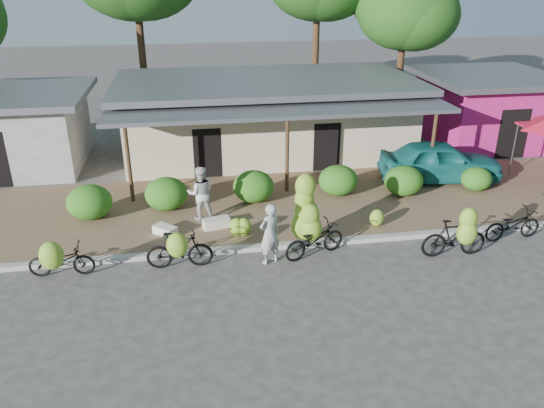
{
  "coord_description": "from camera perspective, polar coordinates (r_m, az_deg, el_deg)",
  "views": [
    {
      "loc": [
        -3.5,
        -11.83,
        7.76
      ],
      "look_at": [
        -1.13,
        2.61,
        1.2
      ],
      "focal_mm": 35.0,
      "sensor_mm": 36.0,
      "label": 1
    }
  ],
  "objects": [
    {
      "name": "ground",
      "position": [
        14.57,
        6.12,
        -8.18
      ],
      "size": [
        100.0,
        100.0,
        0.0
      ],
      "primitive_type": "plane",
      "color": "#413F3C",
      "rests_on": "ground"
    },
    {
      "name": "sidewalk",
      "position": [
        18.84,
        2.22,
        -0.01
      ],
      "size": [
        60.0,
        6.0,
        0.12
      ],
      "primitive_type": "cube",
      "color": "#845E47",
      "rests_on": "ground"
    },
    {
      "name": "curb",
      "position": [
        16.2,
        4.31,
        -4.25
      ],
      "size": [
        60.0,
        0.25,
        0.15
      ],
      "primitive_type": "cube",
      "color": "#A8A399",
      "rests_on": "ground"
    },
    {
      "name": "shop_main",
      "position": [
        23.81,
        -0.56,
        9.44
      ],
      "size": [
        13.0,
        8.5,
        3.35
      ],
      "color": "#C6B496",
      "rests_on": "ground"
    },
    {
      "name": "shop_pink",
      "position": [
        27.45,
        21.96,
        9.6
      ],
      "size": [
        6.0,
        6.0,
        3.25
      ],
      "color": "#D12062",
      "rests_on": "ground"
    },
    {
      "name": "shop_grey",
      "position": [
        24.8,
        -26.81,
        7.2
      ],
      "size": [
        7.0,
        6.0,
        3.15
      ],
      "color": "#B0B0AB",
      "rests_on": "ground"
    },
    {
      "name": "tree_near_right",
      "position": [
        28.63,
        13.72,
        19.79
      ],
      "size": [
        4.93,
        4.79,
        7.74
      ],
      "color": "#482D1D",
      "rests_on": "ground"
    },
    {
      "name": "hedge_0",
      "position": [
        18.42,
        -19.05,
        0.2
      ],
      "size": [
        1.48,
        1.34,
        1.16
      ],
      "primitive_type": "ellipsoid",
      "color": "#226016",
      "rests_on": "sidewalk"
    },
    {
      "name": "hedge_1",
      "position": [
        18.42,
        -11.29,
        1.08
      ],
      "size": [
        1.46,
        1.31,
        1.14
      ],
      "primitive_type": "ellipsoid",
      "color": "#226016",
      "rests_on": "sidewalk"
    },
    {
      "name": "hedge_2",
      "position": [
        18.7,
        -2.0,
        1.9
      ],
      "size": [
        1.46,
        1.31,
        1.14
      ],
      "primitive_type": "ellipsoid",
      "color": "#226016",
      "rests_on": "sidewalk"
    },
    {
      "name": "hedge_3",
      "position": [
        19.41,
        7.13,
        2.54
      ],
      "size": [
        1.43,
        1.29,
        1.12
      ],
      "primitive_type": "ellipsoid",
      "color": "#226016",
      "rests_on": "sidewalk"
    },
    {
      "name": "hedge_4",
      "position": [
        19.82,
        13.99,
        2.44
      ],
      "size": [
        1.41,
        1.27,
        1.1
      ],
      "primitive_type": "ellipsoid",
      "color": "#226016",
      "rests_on": "sidewalk"
    },
    {
      "name": "hedge_5",
      "position": [
        21.11,
        21.12,
        2.52
      ],
      "size": [
        1.14,
        1.02,
        0.89
      ],
      "primitive_type": "ellipsoid",
      "color": "#226016",
      "rests_on": "sidewalk"
    },
    {
      "name": "bike_far_left",
      "position": [
        15.43,
        -21.9,
        -5.56
      ],
      "size": [
        1.8,
        1.28,
        1.37
      ],
      "rotation": [
        0.0,
        0.0,
        1.51
      ],
      "color": "black",
      "rests_on": "ground"
    },
    {
      "name": "bike_left",
      "position": [
        14.91,
        -9.96,
        -4.8
      ],
      "size": [
        1.87,
        1.19,
        1.42
      ],
      "rotation": [
        0.0,
        0.0,
        1.53
      ],
      "color": "black",
      "rests_on": "ground"
    },
    {
      "name": "bike_center",
      "position": [
        15.47,
        4.12,
        -2.32
      ],
      "size": [
        2.09,
        1.49,
        2.39
      ],
      "rotation": [
        0.0,
        0.0,
        1.92
      ],
      "color": "black",
      "rests_on": "ground"
    },
    {
      "name": "bike_right",
      "position": [
        16.1,
        19.25,
        -3.24
      ],
      "size": [
        1.97,
        1.2,
        1.81
      ],
      "rotation": [
        0.0,
        0.0,
        1.54
      ],
      "color": "black",
      "rests_on": "ground"
    },
    {
      "name": "bike_far_right",
      "position": [
        17.95,
        24.49,
        -2.03
      ],
      "size": [
        1.96,
        0.84,
        1.0
      ],
      "rotation": [
        0.0,
        0.0,
        1.67
      ],
      "color": "black",
      "rests_on": "ground"
    },
    {
      "name": "loose_banana_a",
      "position": [
        16.42,
        -3.05,
        -2.47
      ],
      "size": [
        0.47,
        0.4,
        0.59
      ],
      "primitive_type": "ellipsoid",
      "color": "#94B52D",
      "rests_on": "sidewalk"
    },
    {
      "name": "loose_banana_b",
      "position": [
        16.41,
        -3.83,
        -2.5
      ],
      "size": [
        0.48,
        0.4,
        0.59
      ],
      "primitive_type": "ellipsoid",
      "color": "#94B52D",
      "rests_on": "sidewalk"
    },
    {
      "name": "loose_banana_c",
      "position": [
        17.31,
        11.21,
        -1.48
      ],
      "size": [
        0.47,
        0.4,
        0.58
      ],
      "primitive_type": "ellipsoid",
      "color": "#94B52D",
      "rests_on": "sidewalk"
    },
    {
      "name": "sack_near",
      "position": [
        17.06,
        -5.99,
        -2.04
      ],
      "size": [
        0.92,
        0.57,
        0.3
      ],
      "primitive_type": "cube",
      "rotation": [
        0.0,
        0.0,
        0.22
      ],
      "color": "white",
      "rests_on": "sidewalk"
    },
    {
      "name": "sack_far",
      "position": [
        16.86,
        -11.41,
        -2.8
      ],
      "size": [
        0.81,
        0.79,
        0.28
      ],
      "primitive_type": "cube",
      "rotation": [
        0.0,
        0.0,
        -0.76
      ],
      "color": "white",
      "rests_on": "sidewalk"
    },
    {
      "name": "vendor",
      "position": [
        14.89,
        -0.24,
        -3.23
      ],
      "size": [
        0.79,
        0.69,
        1.83
      ],
      "primitive_type": "imported",
      "rotation": [
        0.0,
        0.0,
        3.62
      ],
      "color": "#9A9A9A",
      "rests_on": "ground"
    },
    {
      "name": "bystander",
      "position": [
        17.39,
        -7.69,
        1.16
      ],
      "size": [
        0.9,
        0.71,
        1.83
      ],
      "primitive_type": "imported",
      "rotation": [
        0.0,
        0.0,
        3.12
      ],
      "color": "silver",
      "rests_on": "sidewalk"
    },
    {
      "name": "teal_van",
      "position": [
        21.52,
        17.65,
        4.41
      ],
      "size": [
        4.82,
        2.41,
        1.58
      ],
      "primitive_type": "imported",
      "rotation": [
        0.0,
        0.0,
        1.45
      ],
      "color": "#176B68",
      "rests_on": "sidewalk"
    }
  ]
}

